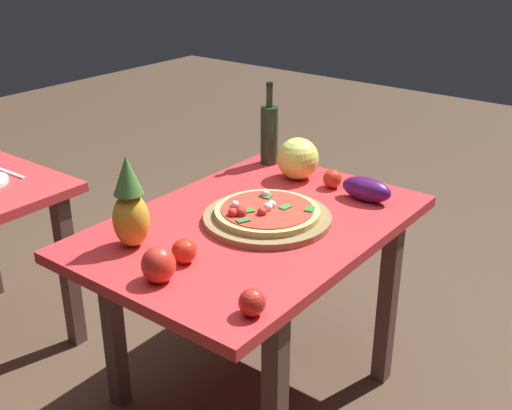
{
  "coord_description": "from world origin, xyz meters",
  "views": [
    {
      "loc": [
        -1.59,
        -1.24,
        1.7
      ],
      "look_at": [
        0.03,
        0.01,
        0.79
      ],
      "focal_mm": 44.46,
      "sensor_mm": 36.0,
      "label": 1
    }
  ],
  "objects_px": {
    "pizza_board": "(267,218)",
    "pineapple_left": "(130,206)",
    "eggplant": "(366,189)",
    "tomato_by_bottle": "(184,251)",
    "wine_bottle": "(269,133)",
    "melon": "(298,159)",
    "knife_utensil": "(11,173)",
    "tomato_beside_pepper": "(332,179)",
    "bell_pepper": "(158,265)",
    "display_table": "(253,245)",
    "pizza": "(266,211)",
    "tomato_near_board": "(252,302)"
  },
  "relations": [
    {
      "from": "pineapple_left",
      "to": "knife_utensil",
      "type": "bearing_deg",
      "value": 82.05
    },
    {
      "from": "pizza",
      "to": "tomato_by_bottle",
      "type": "xyz_separation_m",
      "value": [
        -0.39,
        0.02,
        -0.0
      ]
    },
    {
      "from": "pizza_board",
      "to": "pineapple_left",
      "type": "height_order",
      "value": "pineapple_left"
    },
    {
      "from": "display_table",
      "to": "pineapple_left",
      "type": "distance_m",
      "value": 0.49
    },
    {
      "from": "display_table",
      "to": "pineapple_left",
      "type": "height_order",
      "value": "pineapple_left"
    },
    {
      "from": "pizza_board",
      "to": "wine_bottle",
      "type": "bearing_deg",
      "value": 36.04
    },
    {
      "from": "pizza_board",
      "to": "pizza",
      "type": "xyz_separation_m",
      "value": [
        -0.0,
        0.0,
        0.03
      ]
    },
    {
      "from": "pineapple_left",
      "to": "tomato_beside_pepper",
      "type": "xyz_separation_m",
      "value": [
        0.82,
        -0.26,
        -0.1
      ]
    },
    {
      "from": "bell_pepper",
      "to": "tomato_by_bottle",
      "type": "relative_size",
      "value": 1.43
    },
    {
      "from": "eggplant",
      "to": "tomato_beside_pepper",
      "type": "bearing_deg",
      "value": 79.79
    },
    {
      "from": "pizza_board",
      "to": "wine_bottle",
      "type": "relative_size",
      "value": 1.26
    },
    {
      "from": "tomato_by_bottle",
      "to": "wine_bottle",
      "type": "bearing_deg",
      "value": 20.39
    },
    {
      "from": "pizza_board",
      "to": "tomato_near_board",
      "type": "xyz_separation_m",
      "value": [
        -0.49,
        -0.32,
        0.03
      ]
    },
    {
      "from": "pizza_board",
      "to": "melon",
      "type": "bearing_deg",
      "value": 20.21
    },
    {
      "from": "display_table",
      "to": "pineapple_left",
      "type": "relative_size",
      "value": 3.92
    },
    {
      "from": "pizza_board",
      "to": "eggplant",
      "type": "distance_m",
      "value": 0.42
    },
    {
      "from": "bell_pepper",
      "to": "tomato_beside_pepper",
      "type": "xyz_separation_m",
      "value": [
        0.93,
        -0.03,
        -0.01
      ]
    },
    {
      "from": "wine_bottle",
      "to": "melon",
      "type": "distance_m",
      "value": 0.22
    },
    {
      "from": "pizza",
      "to": "melon",
      "type": "bearing_deg",
      "value": 19.6
    },
    {
      "from": "melon",
      "to": "bell_pepper",
      "type": "distance_m",
      "value": 0.94
    },
    {
      "from": "tomato_beside_pepper",
      "to": "melon",
      "type": "bearing_deg",
      "value": 90.28
    },
    {
      "from": "tomato_near_board",
      "to": "tomato_by_bottle",
      "type": "relative_size",
      "value": 0.96
    },
    {
      "from": "eggplant",
      "to": "tomato_by_bottle",
      "type": "distance_m",
      "value": 0.8
    },
    {
      "from": "eggplant",
      "to": "knife_utensil",
      "type": "xyz_separation_m",
      "value": [
        -0.67,
        1.31,
        -0.04
      ]
    },
    {
      "from": "pineapple_left",
      "to": "pizza",
      "type": "bearing_deg",
      "value": -30.13
    },
    {
      "from": "pizza_board",
      "to": "eggplant",
      "type": "height_order",
      "value": "eggplant"
    },
    {
      "from": "pizza_board",
      "to": "knife_utensil",
      "type": "distance_m",
      "value": 1.16
    },
    {
      "from": "tomato_near_board",
      "to": "tomato_by_bottle",
      "type": "xyz_separation_m",
      "value": [
        0.1,
        0.34,
        0.0
      ]
    },
    {
      "from": "pineapple_left",
      "to": "tomato_near_board",
      "type": "distance_m",
      "value": 0.57
    },
    {
      "from": "display_table",
      "to": "pizza",
      "type": "xyz_separation_m",
      "value": [
        0.03,
        -0.03,
        0.13
      ]
    },
    {
      "from": "wine_bottle",
      "to": "tomato_by_bottle",
      "type": "height_order",
      "value": "wine_bottle"
    },
    {
      "from": "display_table",
      "to": "tomato_near_board",
      "type": "relative_size",
      "value": 16.0
    },
    {
      "from": "pizza_board",
      "to": "pineapple_left",
      "type": "xyz_separation_m",
      "value": [
        -0.41,
        0.24,
        0.13
      ]
    },
    {
      "from": "tomato_beside_pepper",
      "to": "knife_utensil",
      "type": "bearing_deg",
      "value": 121.35
    },
    {
      "from": "bell_pepper",
      "to": "tomato_beside_pepper",
      "type": "bearing_deg",
      "value": -1.66
    },
    {
      "from": "melon",
      "to": "eggplant",
      "type": "xyz_separation_m",
      "value": [
        -0.03,
        -0.33,
        -0.04
      ]
    },
    {
      "from": "melon",
      "to": "knife_utensil",
      "type": "relative_size",
      "value": 0.95
    },
    {
      "from": "display_table",
      "to": "tomato_beside_pepper",
      "type": "bearing_deg",
      "value": -6.92
    },
    {
      "from": "wine_bottle",
      "to": "tomato_beside_pepper",
      "type": "height_order",
      "value": "wine_bottle"
    },
    {
      "from": "pineapple_left",
      "to": "melon",
      "type": "relative_size",
      "value": 1.81
    },
    {
      "from": "wine_bottle",
      "to": "tomato_by_bottle",
      "type": "relative_size",
      "value": 4.54
    },
    {
      "from": "tomato_beside_pepper",
      "to": "tomato_near_board",
      "type": "xyz_separation_m",
      "value": [
        -0.9,
        -0.3,
        0.0
      ]
    },
    {
      "from": "pineapple_left",
      "to": "melon",
      "type": "xyz_separation_m",
      "value": [
        0.82,
        -0.09,
        -0.05
      ]
    },
    {
      "from": "wine_bottle",
      "to": "tomato_near_board",
      "type": "xyz_separation_m",
      "value": [
        -0.97,
        -0.67,
        -0.1
      ]
    },
    {
      "from": "knife_utensil",
      "to": "tomato_beside_pepper",
      "type": "bearing_deg",
      "value": -59.6
    },
    {
      "from": "wine_bottle",
      "to": "eggplant",
      "type": "height_order",
      "value": "wine_bottle"
    },
    {
      "from": "pineapple_left",
      "to": "tomato_near_board",
      "type": "xyz_separation_m",
      "value": [
        -0.08,
        -0.55,
        -0.1
      ]
    },
    {
      "from": "bell_pepper",
      "to": "tomato_by_bottle",
      "type": "distance_m",
      "value": 0.13
    },
    {
      "from": "melon",
      "to": "knife_utensil",
      "type": "distance_m",
      "value": 1.2
    },
    {
      "from": "melon",
      "to": "tomato_beside_pepper",
      "type": "height_order",
      "value": "melon"
    }
  ]
}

